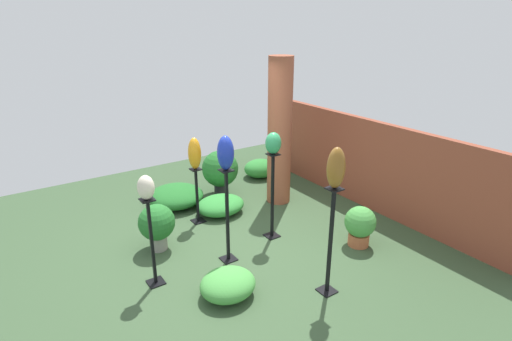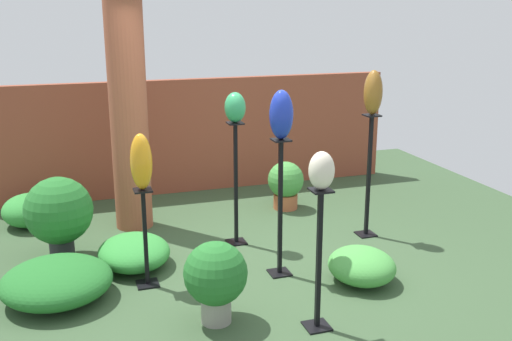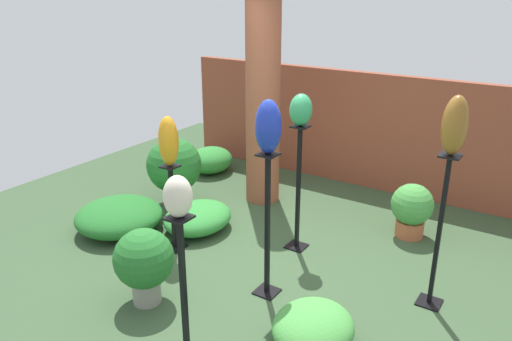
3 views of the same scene
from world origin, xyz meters
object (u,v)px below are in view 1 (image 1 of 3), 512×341
at_px(pedestal_cobalt, 227,220).
at_px(pedestal_jade, 272,200).
at_px(art_vase_jade, 273,143).
at_px(potted_plant_walkway_edge, 360,224).
at_px(potted_plant_mid_left, 220,169).
at_px(pedestal_ivory, 152,246).
at_px(pedestal_amber, 197,198).
at_px(art_vase_bronze, 336,168).
at_px(art_vase_amber, 195,153).
at_px(brick_pillar, 280,133).
at_px(art_vase_cobalt, 226,153).
at_px(potted_plant_mid_right, 157,224).
at_px(art_vase_ivory, 146,187).
at_px(pedestal_bronze, 330,246).

bearing_deg(pedestal_cobalt, pedestal_jade, 101.44).
height_order(art_vase_jade, potted_plant_walkway_edge, art_vase_jade).
xyz_separation_m(potted_plant_mid_left, potted_plant_walkway_edge, (2.70, 0.77, -0.17)).
height_order(pedestal_ivory, pedestal_cobalt, pedestal_cobalt).
distance_m(pedestal_amber, art_vase_bronze, 2.81).
xyz_separation_m(pedestal_amber, art_vase_jade, (1.06, 0.71, 1.06)).
height_order(pedestal_jade, art_vase_amber, art_vase_amber).
distance_m(brick_pillar, art_vase_bronze, 2.68).
relative_size(pedestal_cobalt, art_vase_cobalt, 2.96).
xyz_separation_m(pedestal_amber, potted_plant_mid_left, (-0.73, 0.84, 0.09)).
bearing_deg(art_vase_amber, pedestal_amber, 0.00).
bearing_deg(art_vase_jade, art_vase_amber, -146.11).
xyz_separation_m(art_vase_jade, potted_plant_mid_left, (-1.79, 0.13, -0.97)).
bearing_deg(potted_plant_mid_right, pedestal_cobalt, 40.58).
xyz_separation_m(pedestal_ivory, potted_plant_mid_left, (-1.91, 2.02, -0.02)).
distance_m(pedestal_cobalt, art_vase_jade, 1.24).
xyz_separation_m(brick_pillar, potted_plant_mid_left, (-0.81, -0.74, -0.77)).
bearing_deg(pedestal_ivory, art_vase_amber, 134.97).
bearing_deg(potted_plant_mid_left, art_vase_cobalt, -26.84).
bearing_deg(pedestal_jade, potted_plant_mid_left, 175.97).
height_order(art_vase_jade, art_vase_ivory, art_vase_jade).
bearing_deg(pedestal_amber, brick_pillar, 87.04).
height_order(pedestal_amber, art_vase_bronze, art_vase_bronze).
bearing_deg(pedestal_jade, art_vase_ivory, -86.48).
bearing_deg(pedestal_ivory, potted_plant_walkway_edge, 74.10).
bearing_deg(pedestal_jade, pedestal_ivory, -86.48).
relative_size(pedestal_bronze, art_vase_amber, 2.71).
relative_size(art_vase_cobalt, potted_plant_mid_right, 0.65).
xyz_separation_m(brick_pillar, art_vase_ivory, (1.09, -2.76, 0.02)).
bearing_deg(art_vase_jade, art_vase_ivory, -86.48).
height_order(brick_pillar, art_vase_cobalt, brick_pillar).
height_order(potted_plant_mid_left, potted_plant_walkway_edge, potted_plant_mid_left).
xyz_separation_m(pedestal_ivory, potted_plant_walkway_edge, (0.79, 2.79, -0.20)).
relative_size(brick_pillar, art_vase_ivory, 8.78).
distance_m(pedestal_jade, pedestal_bronze, 1.46).
distance_m(brick_pillar, pedestal_bronze, 2.74).
distance_m(pedestal_cobalt, art_vase_cobalt, 0.93).
xyz_separation_m(pedestal_bronze, pedestal_cobalt, (-1.27, -0.64, -0.02)).
height_order(pedestal_bronze, art_vase_amber, art_vase_amber).
xyz_separation_m(pedestal_cobalt, art_vase_ivory, (-0.06, -1.02, 0.69)).
height_order(art_vase_amber, art_vase_jade, art_vase_jade).
xyz_separation_m(art_vase_cobalt, potted_plant_mid_left, (-1.97, 1.00, -1.04)).
relative_size(art_vase_jade, potted_plant_mid_right, 0.45).
bearing_deg(pedestal_cobalt, potted_plant_mid_left, 153.16).
height_order(pedestal_ivory, potted_plant_walkway_edge, pedestal_ivory).
bearing_deg(potted_plant_mid_left, art_vase_bronze, -6.32).
xyz_separation_m(pedestal_jade, potted_plant_mid_left, (-1.79, 0.13, -0.11)).
bearing_deg(art_vase_bronze, art_vase_amber, -169.14).
bearing_deg(pedestal_amber, pedestal_bronze, 10.86).
distance_m(art_vase_amber, art_vase_bronze, 2.58).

